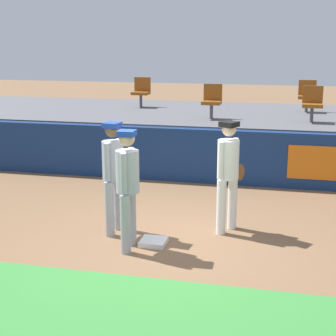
{
  "coord_description": "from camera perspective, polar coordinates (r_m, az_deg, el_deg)",
  "views": [
    {
      "loc": [
        1.87,
        -7.5,
        3.16
      ],
      "look_at": [
        -0.13,
        0.98,
        1.0
      ],
      "focal_mm": 56.13,
      "sensor_mm": 36.0,
      "label": 1
    }
  ],
  "objects": [
    {
      "name": "player_runner_visitor",
      "position": [
        7.87,
        -4.4,
        -1.49
      ],
      "size": [
        0.36,
        0.52,
        1.85
      ],
      "rotation": [
        0.0,
        0.0,
        -1.54
      ],
      "color": "#9EA3AD",
      "rests_on": "ground_plane"
    },
    {
      "name": "seat_back_left",
      "position": [
        15.22,
        -2.91,
        8.42
      ],
      "size": [
        0.47,
        0.44,
        0.84
      ],
      "color": "#4C4C51",
      "rests_on": "bleacher_platform"
    },
    {
      "name": "grass_foreground_strip",
      "position": [
        6.13,
        -6.81,
        -17.15
      ],
      "size": [
        18.0,
        2.8,
        0.01
      ],
      "primitive_type": "cube",
      "color": "#388438",
      "rests_on": "ground_plane"
    },
    {
      "name": "player_fielder_home",
      "position": [
        8.66,
        6.58,
        -0.11
      ],
      "size": [
        0.53,
        0.5,
        1.86
      ],
      "rotation": [
        0.0,
        0.0,
        -2.04
      ],
      "color": "white",
      "rests_on": "ground_plane"
    },
    {
      "name": "player_coach_visitor",
      "position": [
        8.58,
        -5.97,
        -0.22
      ],
      "size": [
        0.4,
        0.52,
        1.86
      ],
      "rotation": [
        0.0,
        0.0,
        -1.71
      ],
      "color": "#9EA3AD",
      "rests_on": "ground_plane"
    },
    {
      "name": "field_wall",
      "position": [
        11.75,
        3.85,
        1.32
      ],
      "size": [
        18.0,
        0.26,
        1.21
      ],
      "color": "navy",
      "rests_on": "ground_plane"
    },
    {
      "name": "first_base",
      "position": [
        8.35,
        -1.59,
        -8.03
      ],
      "size": [
        0.4,
        0.4,
        0.08
      ],
      "primitive_type": "cube",
      "color": "white",
      "rests_on": "ground_plane"
    },
    {
      "name": "bleacher_platform",
      "position": [
        14.24,
        5.51,
        3.56
      ],
      "size": [
        18.0,
        4.8,
        1.23
      ],
      "primitive_type": "cube",
      "color": "#59595E",
      "rests_on": "ground_plane"
    },
    {
      "name": "seat_front_center",
      "position": [
        12.98,
        4.8,
        7.43
      ],
      "size": [
        0.45,
        0.44,
        0.84
      ],
      "color": "#4C4C51",
      "rests_on": "bleacher_platform"
    },
    {
      "name": "ground_plane",
      "position": [
        8.35,
        -0.7,
        -8.31
      ],
      "size": [
        60.0,
        60.0,
        0.0
      ],
      "primitive_type": "plane",
      "color": "brown"
    },
    {
      "name": "seat_front_right",
      "position": [
        12.85,
        15.41,
        6.92
      ],
      "size": [
        0.47,
        0.44,
        0.84
      ],
      "color": "#4C4C51",
      "rests_on": "bleacher_platform"
    },
    {
      "name": "seat_back_right",
      "position": [
        14.63,
        14.87,
        7.75
      ],
      "size": [
        0.46,
        0.44,
        0.84
      ],
      "color": "#4C4C51",
      "rests_on": "bleacher_platform"
    }
  ]
}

